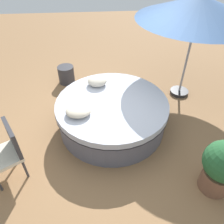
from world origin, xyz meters
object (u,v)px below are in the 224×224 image
object	(u,v)px
throw_pillow_0	(97,81)
patio_chair	(8,149)
patio_umbrella	(199,8)
side_table	(66,75)
round_bed	(112,114)
planter	(222,166)
throw_pillow_1	(78,111)

from	to	relation	value
throw_pillow_0	patio_chair	bearing A→B (deg)	47.87
patio_umbrella	side_table	bearing A→B (deg)	-14.84
round_bed	side_table	bearing A→B (deg)	-59.49
patio_umbrella	planter	size ratio (longest dim) A/B	2.58
patio_umbrella	side_table	distance (m)	3.39
patio_umbrella	side_table	size ratio (longest dim) A/B	5.44
throw_pillow_0	side_table	world-z (taller)	throw_pillow_0
throw_pillow_0	patio_umbrella	size ratio (longest dim) A/B	0.16
throw_pillow_0	throw_pillow_1	world-z (taller)	throw_pillow_0
patio_umbrella	side_table	world-z (taller)	patio_umbrella
throw_pillow_0	throw_pillow_1	bearing A→B (deg)	68.84
round_bed	patio_chair	distance (m)	1.96
throw_pillow_1	planter	distance (m)	2.44
patio_umbrella	throw_pillow_1	bearing A→B (deg)	29.44
throw_pillow_0	patio_chair	distance (m)	2.14
round_bed	patio_chair	xyz separation A→B (m)	(1.69, 0.96, 0.24)
side_table	patio_chair	bearing A→B (deg)	76.77
patio_chair	planter	size ratio (longest dim) A/B	1.03
patio_umbrella	planter	xyz separation A→B (m)	(0.27, 2.56, -1.46)
throw_pillow_0	planter	distance (m)	2.77
patio_chair	patio_umbrella	size ratio (longest dim) A/B	0.40
throw_pillow_0	round_bed	bearing A→B (deg)	112.59
throw_pillow_0	patio_umbrella	distance (m)	2.42
round_bed	patio_chair	world-z (taller)	patio_chair
patio_chair	throw_pillow_1	bearing A→B (deg)	-89.11
round_bed	throw_pillow_1	xyz separation A→B (m)	(0.62, 0.30, 0.38)
patio_chair	side_table	size ratio (longest dim) A/B	2.18
planter	round_bed	bearing A→B (deg)	-45.74
throw_pillow_1	patio_umbrella	xyz separation A→B (m)	(-2.37, -1.34, 1.28)
planter	side_table	size ratio (longest dim) A/B	2.10
patio_chair	planter	xyz separation A→B (m)	(-3.18, 0.56, -0.03)
round_bed	planter	bearing A→B (deg)	134.26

